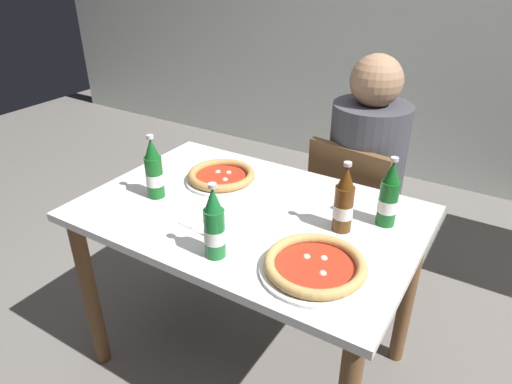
{
  "coord_description": "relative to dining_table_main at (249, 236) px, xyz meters",
  "views": [
    {
      "loc": [
        0.77,
        -1.19,
        1.59
      ],
      "look_at": [
        0.0,
        0.05,
        0.8
      ],
      "focal_mm": 32.02,
      "sensor_mm": 36.0,
      "label": 1
    }
  ],
  "objects": [
    {
      "name": "diner_seated",
      "position": [
        0.21,
        0.66,
        -0.05
      ],
      "size": [
        0.34,
        0.34,
        1.21
      ],
      "color": "#2D3342",
      "rests_on": "ground_plane"
    },
    {
      "name": "dining_table_main",
      "position": [
        0.0,
        0.0,
        0.0
      ],
      "size": [
        1.2,
        0.8,
        0.75
      ],
      "color": "silver",
      "rests_on": "ground_plane"
    },
    {
      "name": "pizza_marinara_far",
      "position": [
        -0.22,
        0.14,
        0.14
      ],
      "size": [
        0.29,
        0.29,
        0.04
      ],
      "color": "white",
      "rests_on": "dining_table_main"
    },
    {
      "name": "napkin_with_cutlery",
      "position": [
        -0.06,
        -0.13,
        0.12
      ],
      "size": [
        0.2,
        0.2,
        0.01
      ],
      "color": "white",
      "rests_on": "dining_table_main"
    },
    {
      "name": "beer_bottle_left",
      "position": [
        0.33,
        0.06,
        0.22
      ],
      "size": [
        0.07,
        0.07,
        0.25
      ],
      "color": "#512D0F",
      "rests_on": "dining_table_main"
    },
    {
      "name": "pizza_margherita_near",
      "position": [
        0.35,
        -0.2,
        0.13
      ],
      "size": [
        0.33,
        0.33,
        0.04
      ],
      "color": "white",
      "rests_on": "dining_table_main"
    },
    {
      "name": "beer_bottle_extra",
      "position": [
        0.45,
        0.17,
        0.22
      ],
      "size": [
        0.07,
        0.07,
        0.25
      ],
      "color": "#14591E",
      "rests_on": "dining_table_main"
    },
    {
      "name": "beer_bottle_right",
      "position": [
        -0.35,
        -0.1,
        0.22
      ],
      "size": [
        0.07,
        0.07,
        0.25
      ],
      "color": "#14591E",
      "rests_on": "dining_table_main"
    },
    {
      "name": "ground_plane",
      "position": [
        0.0,
        0.0,
        -0.64
      ],
      "size": [
        8.0,
        8.0,
        0.0
      ],
      "primitive_type": "plane",
      "color": "slate"
    },
    {
      "name": "beer_bottle_center",
      "position": [
        0.06,
        -0.28,
        0.22
      ],
      "size": [
        0.07,
        0.07,
        0.25
      ],
      "color": "#196B2D",
      "rests_on": "dining_table_main"
    },
    {
      "name": "chair_behind_table",
      "position": [
        0.2,
        0.61,
        -0.15
      ],
      "size": [
        0.45,
        0.45,
        0.85
      ],
      "rotation": [
        0.0,
        0.0,
        3.0
      ],
      "color": "brown",
      "rests_on": "ground_plane"
    }
  ]
}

